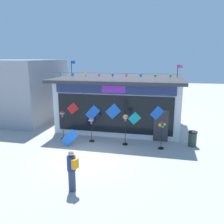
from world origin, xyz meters
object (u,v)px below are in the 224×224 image
wind_spinner_far_left (62,118)px  wind_spinner_left (91,124)px  person_near_camera (72,170)px  kite_shop_building (121,102)px  trash_bin (192,139)px  wind_spinner_center_left (125,122)px  display_kite_on_ground (70,138)px  wind_spinner_center_right (162,130)px

wind_spinner_far_left → wind_spinner_left: bearing=-1.0°
person_near_camera → wind_spinner_left: bearing=-148.2°
kite_shop_building → trash_bin: bearing=-33.7°
wind_spinner_far_left → wind_spinner_center_left: (4.06, -0.10, 0.03)m
display_kite_on_ground → person_near_camera: bearing=-66.0°
kite_shop_building → display_kite_on_ground: (-2.19, -4.91, -1.38)m
kite_shop_building → person_near_camera: 9.40m
trash_bin → display_kite_on_ground: display_kite_on_ground is taller
wind_spinner_far_left → wind_spinner_center_right: (6.19, -0.33, -0.30)m
kite_shop_building → wind_spinner_center_right: size_ratio=5.28×
wind_spinner_left → wind_spinner_center_right: (4.26, -0.30, -0.04)m
person_near_camera → wind_spinner_center_left: bearing=-170.3°
kite_shop_building → person_near_camera: (-0.21, -9.34, -1.01)m
wind_spinner_center_left → trash_bin: size_ratio=2.09×
wind_spinner_far_left → trash_bin: 8.06m
wind_spinner_center_left → trash_bin: wind_spinner_center_left is taller
display_kite_on_ground → wind_spinner_left: bearing=45.9°
wind_spinner_far_left → person_near_camera: 6.25m
wind_spinner_left → wind_spinner_far_left: bearing=179.0°
wind_spinner_far_left → trash_bin: size_ratio=2.06×
wind_spinner_center_right → display_kite_on_ground: size_ratio=1.73×
wind_spinner_far_left → wind_spinner_center_left: 4.06m
person_near_camera → kite_shop_building: bearing=-159.3°
wind_spinner_center_right → trash_bin: size_ratio=1.84×
wind_spinner_left → wind_spinner_center_right: wind_spinner_center_right is taller
wind_spinner_center_left → wind_spinner_center_right: 2.16m
wind_spinner_far_left → trash_bin: (7.98, 0.56, -0.95)m
kite_shop_building → wind_spinner_center_right: 5.23m
wind_spinner_center_left → person_near_camera: bearing=-102.3°
wind_spinner_left → display_kite_on_ground: wind_spinner_left is taller
display_kite_on_ground → trash_bin: bearing=13.1°
wind_spinner_left → person_near_camera: size_ratio=0.92×
trash_bin → wind_spinner_center_left: bearing=-170.4°
kite_shop_building → person_near_camera: kite_shop_building is taller
wind_spinner_left → wind_spinner_center_left: bearing=-1.8°
wind_spinner_far_left → trash_bin: bearing=4.0°
trash_bin → wind_spinner_center_right: bearing=-153.7°
trash_bin → wind_spinner_left: bearing=-174.4°
wind_spinner_far_left → person_near_camera: (2.88, -5.53, -0.52)m
wind_spinner_far_left → wind_spinner_left: size_ratio=1.21×
wind_spinner_center_left → display_kite_on_ground: 3.43m
wind_spinner_center_right → kite_shop_building: bearing=126.7°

